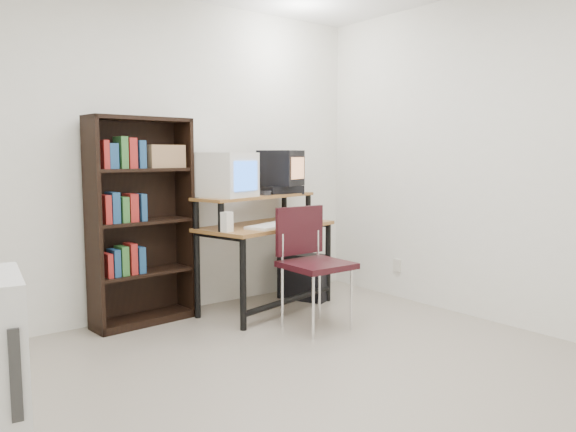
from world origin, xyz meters
TOP-DOWN VIEW (x-y plane):
  - floor at (0.00, 0.00)m, footprint 4.00×4.00m
  - back_wall at (0.00, 2.00)m, footprint 4.00×0.01m
  - right_wall at (2.00, 0.00)m, footprint 0.01×4.00m
  - computer_desk at (0.78, 1.58)m, footprint 1.29×0.84m
  - crt_monitor at (0.45, 1.65)m, footprint 0.50×0.50m
  - vcr at (1.06, 1.72)m, footprint 0.37×0.27m
  - crt_tv at (1.08, 1.74)m, footprint 0.44×0.44m
  - cd_spindle at (0.81, 1.62)m, footprint 0.16×0.16m
  - keyboard at (0.72, 1.41)m, footprint 0.51×0.37m
  - mousepad at (1.11, 1.56)m, footprint 0.23×0.20m
  - mouse at (1.10, 1.56)m, footprint 0.12×0.10m
  - desk_speaker at (0.28, 1.38)m, footprint 0.10×0.10m
  - pc_tower at (1.25, 1.62)m, footprint 0.36×0.49m
  - school_chair at (0.76, 0.96)m, footprint 0.47×0.47m
  - bookshelf at (-0.22, 1.85)m, footprint 0.82×0.33m
  - wall_outlet at (1.99, 1.15)m, footprint 0.02×0.08m

SIDE VIEW (x-z plane):
  - floor at x=0.00m, z-range -0.01..0.00m
  - pc_tower at x=1.25m, z-range 0.00..0.42m
  - wall_outlet at x=1.99m, z-range 0.24..0.36m
  - school_chair at x=0.76m, z-range 0.11..1.04m
  - computer_desk at x=0.78m, z-range 0.19..1.18m
  - mousepad at x=1.11m, z-range 0.72..0.73m
  - keyboard at x=0.72m, z-range 0.72..0.75m
  - mouse at x=1.10m, z-range 0.73..0.76m
  - desk_speaker at x=0.28m, z-range 0.72..0.89m
  - bookshelf at x=-0.22m, z-range 0.03..1.64m
  - cd_spindle at x=0.81m, z-range 0.97..1.02m
  - vcr at x=1.06m, z-range 0.97..1.05m
  - crt_monitor at x=0.45m, z-range 0.97..1.34m
  - crt_tv at x=1.08m, z-range 1.05..1.36m
  - back_wall at x=0.00m, z-range 0.00..2.60m
  - right_wall at x=2.00m, z-range 0.00..2.60m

